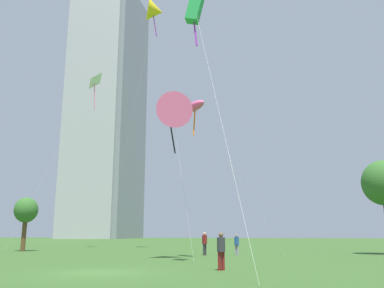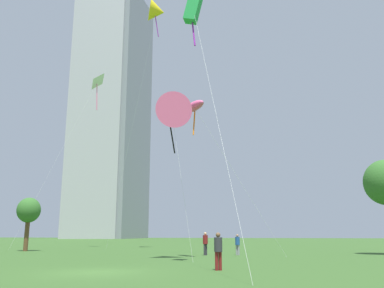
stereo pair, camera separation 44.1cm
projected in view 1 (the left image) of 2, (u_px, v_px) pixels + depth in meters
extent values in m
plane|color=#335623|center=(100.00, 272.00, 18.27)|extent=(280.00, 280.00, 0.00)
cylinder|color=gray|center=(236.00, 250.00, 32.86)|extent=(0.15, 0.15, 0.81)
cylinder|color=gray|center=(238.00, 250.00, 32.79)|extent=(0.15, 0.15, 0.81)
cylinder|color=#1E478C|center=(237.00, 241.00, 32.98)|extent=(0.37, 0.37, 0.64)
sphere|color=#997051|center=(236.00, 236.00, 33.08)|extent=(0.22, 0.22, 0.22)
cylinder|color=maroon|center=(223.00, 261.00, 19.37)|extent=(0.16, 0.16, 0.86)
cylinder|color=maroon|center=(220.00, 261.00, 19.33)|extent=(0.16, 0.16, 0.86)
cylinder|color=#2D2D33|center=(221.00, 245.00, 19.52)|extent=(0.40, 0.40, 0.68)
sphere|color=brown|center=(221.00, 235.00, 19.62)|extent=(0.23, 0.23, 0.23)
cylinder|color=#2D2D33|center=(205.00, 250.00, 32.69)|extent=(0.17, 0.17, 0.89)
cylinder|color=#2D2D33|center=(204.00, 250.00, 32.56)|extent=(0.17, 0.17, 0.89)
cylinder|color=maroon|center=(205.00, 240.00, 32.80)|extent=(0.41, 0.41, 0.70)
sphere|color=tan|center=(205.00, 234.00, 32.90)|extent=(0.24, 0.24, 0.24)
cylinder|color=silver|center=(240.00, 182.00, 30.29)|extent=(6.39, 3.76, 11.09)
ellipsoid|color=#E5598C|center=(194.00, 106.00, 30.25)|extent=(2.31, 2.77, 0.87)
cylinder|color=orange|center=(194.00, 123.00, 29.97)|extent=(0.15, 0.44, 1.95)
cylinder|color=silver|center=(129.00, 130.00, 48.69)|extent=(7.36, 5.30, 28.02)
cone|color=yellow|center=(155.00, 11.00, 48.56)|extent=(2.86, 3.15, 2.74)
cylinder|color=purple|center=(155.00, 24.00, 48.17)|extent=(0.47, 0.61, 2.93)
cylinder|color=silver|center=(182.00, 181.00, 26.89)|extent=(1.87, 1.59, 10.29)
cone|color=#E5598C|center=(172.00, 112.00, 28.92)|extent=(3.19, 2.89, 2.75)
cylinder|color=black|center=(172.00, 134.00, 28.56)|extent=(0.47, 0.59, 2.70)
cylinder|color=silver|center=(218.00, 107.00, 19.29)|extent=(3.53, 7.51, 15.39)
cube|color=green|center=(195.00, 8.00, 24.87)|extent=(1.16, 0.75, 1.97)
cylinder|color=purple|center=(195.00, 30.00, 24.54)|extent=(0.39, 0.53, 2.35)
cylinder|color=silver|center=(54.00, 158.00, 47.09)|extent=(6.60, 5.61, 20.83)
pyramid|color=white|center=(95.00, 81.00, 51.49)|extent=(1.67, 1.64, 1.43)
cylinder|color=#E5598C|center=(94.00, 96.00, 51.02)|extent=(0.38, 0.32, 3.58)
cylinder|color=brown|center=(24.00, 235.00, 40.08)|extent=(0.44, 0.44, 3.23)
ellipsoid|color=#336628|center=(26.00, 210.00, 40.61)|extent=(2.34, 2.34, 2.52)
ellipsoid|color=#336628|center=(383.00, 183.00, 34.40)|extent=(3.60, 3.60, 3.87)
cube|color=gray|center=(112.00, 112.00, 150.56)|extent=(19.54, 25.89, 92.64)
cube|color=#A8A8AD|center=(95.00, 112.00, 145.53)|extent=(21.71, 23.16, 89.18)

